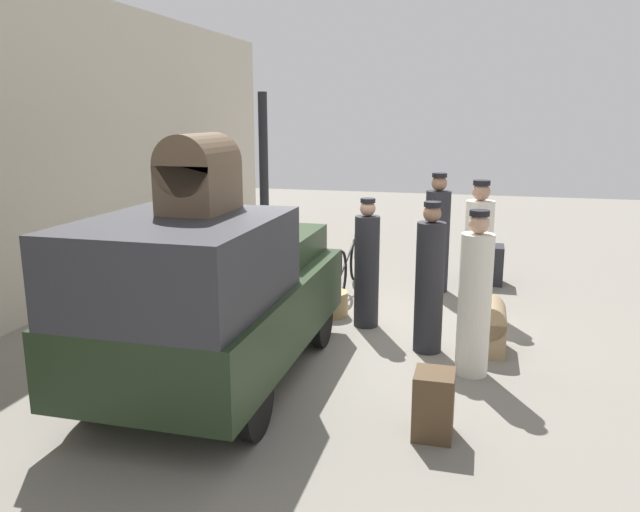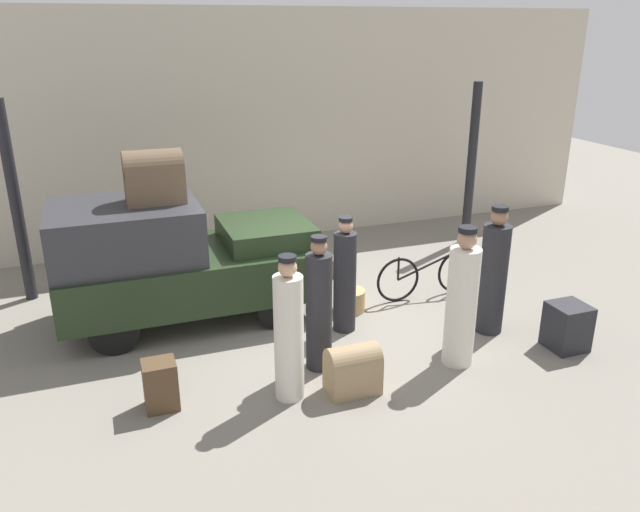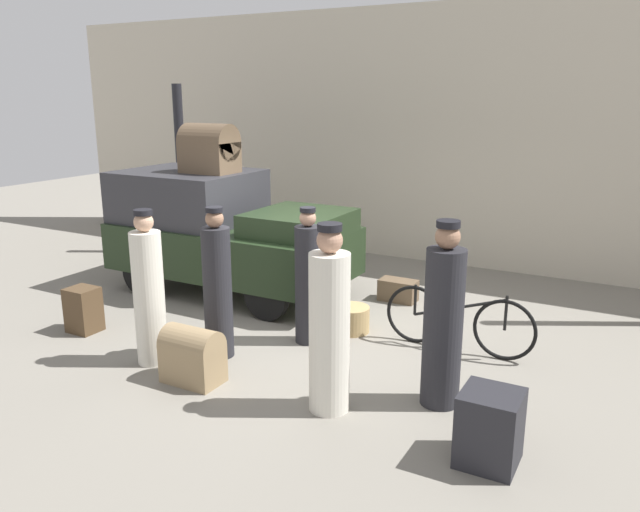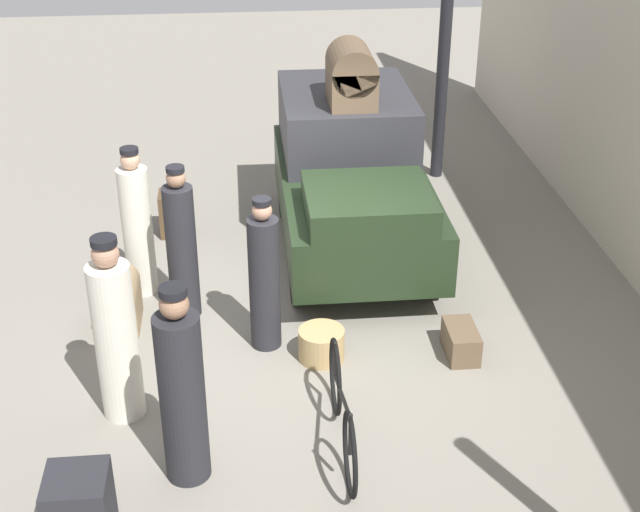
{
  "view_description": "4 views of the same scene",
  "coord_description": "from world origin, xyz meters",
  "px_view_note": "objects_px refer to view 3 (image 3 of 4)",
  "views": [
    {
      "loc": [
        -7.44,
        -1.8,
        2.74
      ],
      "look_at": [
        0.2,
        0.2,
        0.95
      ],
      "focal_mm": 35.0,
      "sensor_mm": 36.0,
      "label": 1
    },
    {
      "loc": [
        -2.79,
        -7.92,
        4.17
      ],
      "look_at": [
        0.2,
        0.2,
        0.95
      ],
      "focal_mm": 35.0,
      "sensor_mm": 36.0,
      "label": 2
    },
    {
      "loc": [
        3.99,
        -6.71,
        3.03
      ],
      "look_at": [
        0.2,
        0.2,
        0.95
      ],
      "focal_mm": 35.0,
      "sensor_mm": 36.0,
      "label": 3
    },
    {
      "loc": [
        8.32,
        -0.58,
        5.34
      ],
      "look_at": [
        0.2,
        0.2,
        0.95
      ],
      "focal_mm": 50.0,
      "sensor_mm": 36.0,
      "label": 4
    }
  ],
  "objects_px": {
    "bicycle": "(458,321)",
    "trunk_umber_medium": "(83,310)",
    "porter_with_bicycle": "(329,327)",
    "trunk_on_truck_roof": "(209,149)",
    "conductor_in_dark_uniform": "(308,281)",
    "truck": "(222,230)",
    "porter_carrying_trunk": "(218,289)",
    "trunk_large_brown": "(192,354)",
    "porter_standing_middle": "(149,294)",
    "suitcase_black_upright": "(490,428)",
    "porter_lifting_near_truck": "(443,322)",
    "trunk_wicker_pale": "(398,290)",
    "wicker_basket": "(351,319)"
  },
  "relations": [
    {
      "from": "porter_with_bicycle",
      "to": "truck",
      "type": "bearing_deg",
      "value": 141.43
    },
    {
      "from": "truck",
      "to": "porter_carrying_trunk",
      "type": "xyz_separation_m",
      "value": [
        1.49,
        -2.06,
        -0.15
      ]
    },
    {
      "from": "bicycle",
      "to": "porter_standing_middle",
      "type": "distance_m",
      "value": 3.62
    },
    {
      "from": "porter_carrying_trunk",
      "to": "porter_with_bicycle",
      "type": "bearing_deg",
      "value": -16.71
    },
    {
      "from": "bicycle",
      "to": "truck",
      "type": "bearing_deg",
      "value": 171.62
    },
    {
      "from": "trunk_wicker_pale",
      "to": "trunk_large_brown",
      "type": "bearing_deg",
      "value": -104.49
    },
    {
      "from": "truck",
      "to": "trunk_umber_medium",
      "type": "xyz_separation_m",
      "value": [
        -0.53,
        -2.29,
        -0.68
      ]
    },
    {
      "from": "trunk_large_brown",
      "to": "trunk_umber_medium",
      "type": "xyz_separation_m",
      "value": [
        -2.2,
        0.46,
        -0.02
      ]
    },
    {
      "from": "wicker_basket",
      "to": "trunk_on_truck_roof",
      "type": "height_order",
      "value": "trunk_on_truck_roof"
    },
    {
      "from": "porter_carrying_trunk",
      "to": "trunk_large_brown",
      "type": "bearing_deg",
      "value": -75.76
    },
    {
      "from": "porter_with_bicycle",
      "to": "trunk_large_brown",
      "type": "height_order",
      "value": "porter_with_bicycle"
    },
    {
      "from": "porter_with_bicycle",
      "to": "conductor_in_dark_uniform",
      "type": "relative_size",
      "value": 1.1
    },
    {
      "from": "porter_lifting_near_truck",
      "to": "porter_with_bicycle",
      "type": "distance_m",
      "value": 1.11
    },
    {
      "from": "conductor_in_dark_uniform",
      "to": "trunk_on_truck_roof",
      "type": "distance_m",
      "value": 3.01
    },
    {
      "from": "wicker_basket",
      "to": "conductor_in_dark_uniform",
      "type": "xyz_separation_m",
      "value": [
        -0.32,
        -0.56,
        0.62
      ]
    },
    {
      "from": "trunk_wicker_pale",
      "to": "trunk_on_truck_roof",
      "type": "xyz_separation_m",
      "value": [
        -2.78,
        -0.83,
        2.04
      ]
    },
    {
      "from": "trunk_umber_medium",
      "to": "trunk_wicker_pale",
      "type": "distance_m",
      "value": 4.41
    },
    {
      "from": "porter_with_bicycle",
      "to": "suitcase_black_upright",
      "type": "relative_size",
      "value": 2.92
    },
    {
      "from": "porter_carrying_trunk",
      "to": "porter_with_bicycle",
      "type": "distance_m",
      "value": 1.82
    },
    {
      "from": "bicycle",
      "to": "trunk_umber_medium",
      "type": "distance_m",
      "value": 4.76
    },
    {
      "from": "truck",
      "to": "trunk_umber_medium",
      "type": "relative_size",
      "value": 6.28
    },
    {
      "from": "porter_carrying_trunk",
      "to": "trunk_on_truck_roof",
      "type": "bearing_deg",
      "value": 129.23
    },
    {
      "from": "porter_standing_middle",
      "to": "truck",
      "type": "bearing_deg",
      "value": 109.85
    },
    {
      "from": "bicycle",
      "to": "suitcase_black_upright",
      "type": "xyz_separation_m",
      "value": [
        0.92,
        -2.17,
        -0.06
      ]
    },
    {
      "from": "porter_with_bicycle",
      "to": "suitcase_black_upright",
      "type": "xyz_separation_m",
      "value": [
        1.6,
        -0.17,
        -0.54
      ]
    },
    {
      "from": "trunk_large_brown",
      "to": "suitcase_black_upright",
      "type": "bearing_deg",
      "value": 0.08
    },
    {
      "from": "porter_standing_middle",
      "to": "trunk_large_brown",
      "type": "height_order",
      "value": "porter_standing_middle"
    },
    {
      "from": "wicker_basket",
      "to": "trunk_wicker_pale",
      "type": "height_order",
      "value": "wicker_basket"
    },
    {
      "from": "conductor_in_dark_uniform",
      "to": "trunk_on_truck_roof",
      "type": "height_order",
      "value": "trunk_on_truck_roof"
    },
    {
      "from": "bicycle",
      "to": "porter_carrying_trunk",
      "type": "distance_m",
      "value": 2.87
    },
    {
      "from": "truck",
      "to": "bicycle",
      "type": "distance_m",
      "value": 4.0
    },
    {
      "from": "trunk_large_brown",
      "to": "porter_lifting_near_truck",
      "type": "bearing_deg",
      "value": 18.07
    },
    {
      "from": "porter_with_bicycle",
      "to": "suitcase_black_upright",
      "type": "distance_m",
      "value": 1.7
    },
    {
      "from": "truck",
      "to": "wicker_basket",
      "type": "relative_size",
      "value": 7.7
    },
    {
      "from": "porter_lifting_near_truck",
      "to": "trunk_umber_medium",
      "type": "relative_size",
      "value": 3.19
    },
    {
      "from": "porter_carrying_trunk",
      "to": "conductor_in_dark_uniform",
      "type": "height_order",
      "value": "porter_carrying_trunk"
    },
    {
      "from": "trunk_umber_medium",
      "to": "wicker_basket",
      "type": "bearing_deg",
      "value": 28.56
    },
    {
      "from": "porter_carrying_trunk",
      "to": "porter_standing_middle",
      "type": "height_order",
      "value": "porter_standing_middle"
    },
    {
      "from": "trunk_large_brown",
      "to": "trunk_umber_medium",
      "type": "distance_m",
      "value": 2.25
    },
    {
      "from": "porter_with_bicycle",
      "to": "trunk_on_truck_roof",
      "type": "xyz_separation_m",
      "value": [
        -3.42,
        2.58,
        1.34
      ]
    },
    {
      "from": "truck",
      "to": "porter_carrying_trunk",
      "type": "bearing_deg",
      "value": -54.02
    },
    {
      "from": "suitcase_black_upright",
      "to": "porter_with_bicycle",
      "type": "bearing_deg",
      "value": 173.99
    },
    {
      "from": "porter_with_bicycle",
      "to": "trunk_large_brown",
      "type": "xyz_separation_m",
      "value": [
        -1.56,
        -0.17,
        -0.55
      ]
    },
    {
      "from": "wicker_basket",
      "to": "porter_with_bicycle",
      "type": "relative_size",
      "value": 0.26
    },
    {
      "from": "porter_with_bicycle",
      "to": "trunk_on_truck_roof",
      "type": "bearing_deg",
      "value": 142.98
    },
    {
      "from": "trunk_large_brown",
      "to": "trunk_wicker_pale",
      "type": "distance_m",
      "value": 3.7
    },
    {
      "from": "porter_with_bicycle",
      "to": "trunk_wicker_pale",
      "type": "xyz_separation_m",
      "value": [
        -0.64,
        3.41,
        -0.7
      ]
    },
    {
      "from": "truck",
      "to": "trunk_umber_medium",
      "type": "height_order",
      "value": "truck"
    },
    {
      "from": "conductor_in_dark_uniform",
      "to": "porter_lifting_near_truck",
      "type": "bearing_deg",
      "value": -21.25
    },
    {
      "from": "trunk_large_brown",
      "to": "porter_standing_middle",
      "type": "bearing_deg",
      "value": 166.82
    }
  ]
}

